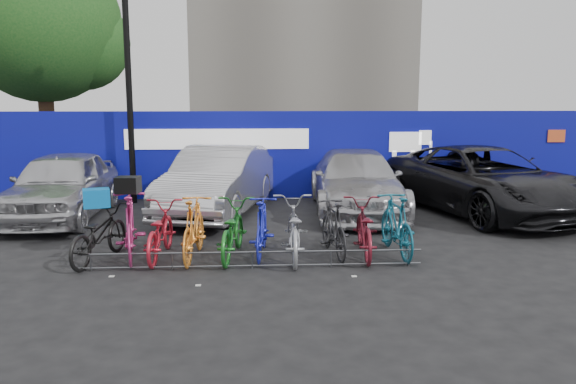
{
  "coord_description": "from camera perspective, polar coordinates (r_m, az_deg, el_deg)",
  "views": [
    {
      "loc": [
        0.12,
        -9.48,
        2.78
      ],
      "look_at": [
        0.73,
        2.0,
        0.83
      ],
      "focal_mm": 35.0,
      "sensor_mm": 36.0,
      "label": 1
    }
  ],
  "objects": [
    {
      "name": "ground",
      "position": [
        9.88,
        -3.61,
        -6.73
      ],
      "size": [
        100.0,
        100.0,
        0.0
      ],
      "primitive_type": "plane",
      "color": "black",
      "rests_on": "ground"
    },
    {
      "name": "hoarding",
      "position": [
        15.56,
        -3.43,
        3.8
      ],
      "size": [
        22.0,
        0.18,
        2.4
      ],
      "color": "#0B1199",
      "rests_on": "ground"
    },
    {
      "name": "tree",
      "position": [
        20.84,
        -23.18,
        15.18
      ],
      "size": [
        5.4,
        5.2,
        7.8
      ],
      "color": "#382314",
      "rests_on": "ground"
    },
    {
      "name": "lamppost",
      "position": [
        15.25,
        -15.9,
        11.11
      ],
      "size": [
        0.25,
        0.5,
        6.11
      ],
      "color": "black",
      "rests_on": "ground"
    },
    {
      "name": "bike_rack",
      "position": [
        9.26,
        -3.66,
        -6.81
      ],
      "size": [
        5.6,
        0.03,
        0.3
      ],
      "color": "#595B60",
      "rests_on": "ground"
    },
    {
      "name": "car_0",
      "position": [
        13.89,
        -22.0,
        0.66
      ],
      "size": [
        1.94,
        4.63,
        1.57
      ],
      "primitive_type": "imported",
      "rotation": [
        0.0,
        0.0,
        0.02
      ],
      "color": "#B4B4B9",
      "rests_on": "ground"
    },
    {
      "name": "car_1",
      "position": [
        13.51,
        -7.09,
        1.15
      ],
      "size": [
        2.79,
        5.16,
        1.61
      ],
      "primitive_type": "imported",
      "rotation": [
        0.0,
        0.0,
        -0.23
      ],
      "color": "#B5B6BB",
      "rests_on": "ground"
    },
    {
      "name": "car_2",
      "position": [
        13.79,
        6.91,
        1.04
      ],
      "size": [
        2.33,
        5.19,
        1.48
      ],
      "primitive_type": "imported",
      "rotation": [
        0.0,
        0.0,
        -0.05
      ],
      "color": "#B4B3B8",
      "rests_on": "ground"
    },
    {
      "name": "car_3",
      "position": [
        14.29,
        19.14,
        1.15
      ],
      "size": [
        4.14,
        6.3,
        1.61
      ],
      "primitive_type": "imported",
      "rotation": [
        0.0,
        0.0,
        0.27
      ],
      "color": "black",
      "rests_on": "ground"
    },
    {
      "name": "bike_0",
      "position": [
        10.1,
        -18.7,
        -4.09
      ],
      "size": [
        1.05,
        1.9,
        0.95
      ],
      "primitive_type": "imported",
      "rotation": [
        0.0,
        0.0,
        2.9
      ],
      "color": "black",
      "rests_on": "ground"
    },
    {
      "name": "bike_1",
      "position": [
        10.1,
        -15.75,
        -3.33
      ],
      "size": [
        0.91,
        2.0,
        1.16
      ],
      "primitive_type": "imported",
      "rotation": [
        0.0,
        0.0,
        3.34
      ],
      "color": "#C22F75",
      "rests_on": "ground"
    },
    {
      "name": "bike_2",
      "position": [
        10.0,
        -12.92,
        -3.9
      ],
      "size": [
        0.72,
        1.87,
        0.97
      ],
      "primitive_type": "imported",
      "rotation": [
        0.0,
        0.0,
        3.1
      ],
      "color": "red",
      "rests_on": "ground"
    },
    {
      "name": "bike_3",
      "position": [
        9.81,
        -9.56,
        -3.68
      ],
      "size": [
        0.64,
        1.85,
        1.09
      ],
      "primitive_type": "imported",
      "rotation": [
        0.0,
        0.0,
        3.07
      ],
      "color": "orange",
      "rests_on": "ground"
    },
    {
      "name": "bike_4",
      "position": [
        9.83,
        -5.72,
        -3.85
      ],
      "size": [
        0.89,
        1.96,
        0.99
      ],
      "primitive_type": "imported",
      "rotation": [
        0.0,
        0.0,
        3.01
      ],
      "color": "#1B7120",
      "rests_on": "ground"
    },
    {
      "name": "bike_5",
      "position": [
        9.88,
        -2.69,
        -3.62
      ],
      "size": [
        0.65,
        1.76,
        1.04
      ],
      "primitive_type": "imported",
      "rotation": [
        0.0,
        0.0,
        3.05
      ],
      "color": "#1E24BF",
      "rests_on": "ground"
    },
    {
      "name": "bike_6",
      "position": [
        9.74,
        0.53,
        -3.78
      ],
      "size": [
        0.76,
        2.01,
        1.04
      ],
      "primitive_type": "imported",
      "rotation": [
        0.0,
        0.0,
        3.11
      ],
      "color": "#95989D",
      "rests_on": "ground"
    },
    {
      "name": "bike_7",
      "position": [
        9.94,
        4.66,
        -3.68
      ],
      "size": [
        0.65,
        1.7,
        0.99
      ],
      "primitive_type": "imported",
      "rotation": [
        0.0,
        0.0,
        3.26
      ],
      "color": "#232326",
      "rests_on": "ground"
    },
    {
      "name": "bike_8",
      "position": [
        9.98,
        7.7,
        -3.7
      ],
      "size": [
        0.8,
        1.93,
        0.99
      ],
      "primitive_type": "imported",
      "rotation": [
        0.0,
        0.0,
        3.06
      ],
      "color": "maroon",
      "rests_on": "ground"
    },
    {
      "name": "bike_9",
      "position": [
        10.11,
        10.97,
        -3.31
      ],
      "size": [
        0.62,
        1.85,
        1.09
      ],
      "primitive_type": "imported",
      "rotation": [
        0.0,
        0.0,
        3.2
      ],
      "color": "#135E76",
      "rests_on": "ground"
    },
    {
      "name": "cargo_crate",
      "position": [
        9.98,
        -18.89,
        -0.58
      ],
      "size": [
        0.51,
        0.44,
        0.31
      ],
      "primitive_type": "cube",
      "rotation": [
        0.0,
        0.0,
        0.3
      ],
      "color": "#0763B4",
      "rests_on": "bike_0"
    },
    {
      "name": "cargo_topcase",
      "position": [
        9.97,
        -15.94,
        0.71
      ],
      "size": [
        0.41,
        0.37,
        0.28
      ],
      "primitive_type": "cube",
      "rotation": [
        0.0,
        0.0,
        -0.09
      ],
      "color": "black",
      "rests_on": "bike_1"
    }
  ]
}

